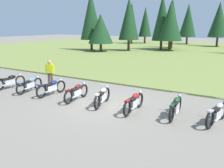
{
  "coord_description": "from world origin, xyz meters",
  "views": [
    {
      "loc": [
        6.51,
        -9.68,
        3.72
      ],
      "look_at": [
        0.0,
        0.6,
        0.9
      ],
      "focal_mm": 40.66,
      "sensor_mm": 36.0,
      "label": 1
    }
  ],
  "objects_px": {
    "motorcycle_cream": "(102,96)",
    "motorcycle_british_green": "(176,107)",
    "motorcycle_navy": "(52,87)",
    "motorcycle_black": "(10,81)",
    "motorcycle_maroon": "(77,92)",
    "rider_in_hivis_vest": "(50,72)",
    "motorcycle_sky_blue": "(30,84)",
    "motorcycle_silver": "(217,113)",
    "motorcycle_red": "(134,102)"
  },
  "relations": [
    {
      "from": "motorcycle_cream",
      "to": "motorcycle_british_green",
      "type": "bearing_deg",
      "value": 5.28
    },
    {
      "from": "motorcycle_navy",
      "to": "motorcycle_british_green",
      "type": "distance_m",
      "value": 6.8
    },
    {
      "from": "motorcycle_black",
      "to": "motorcycle_maroon",
      "type": "xyz_separation_m",
      "value": [
        5.0,
        0.25,
        0.0
      ]
    },
    {
      "from": "motorcycle_navy",
      "to": "rider_in_hivis_vest",
      "type": "xyz_separation_m",
      "value": [
        -1.47,
        1.35,
        0.51
      ]
    },
    {
      "from": "motorcycle_cream",
      "to": "rider_in_hivis_vest",
      "type": "xyz_separation_m",
      "value": [
        -4.8,
        1.32,
        0.51
      ]
    },
    {
      "from": "motorcycle_sky_blue",
      "to": "motorcycle_silver",
      "type": "bearing_deg",
      "value": 3.59
    },
    {
      "from": "motorcycle_sky_blue",
      "to": "motorcycle_maroon",
      "type": "distance_m",
      "value": 3.36
    },
    {
      "from": "motorcycle_red",
      "to": "motorcycle_black",
      "type": "bearing_deg",
      "value": -178.23
    },
    {
      "from": "motorcycle_sky_blue",
      "to": "rider_in_hivis_vest",
      "type": "distance_m",
      "value": 1.6
    },
    {
      "from": "motorcycle_black",
      "to": "motorcycle_maroon",
      "type": "height_order",
      "value": "same"
    },
    {
      "from": "motorcycle_black",
      "to": "motorcycle_silver",
      "type": "height_order",
      "value": "same"
    },
    {
      "from": "motorcycle_silver",
      "to": "motorcycle_sky_blue",
      "type": "bearing_deg",
      "value": -176.41
    },
    {
      "from": "motorcycle_black",
      "to": "rider_in_hivis_vest",
      "type": "relative_size",
      "value": 1.26
    },
    {
      "from": "motorcycle_cream",
      "to": "motorcycle_red",
      "type": "distance_m",
      "value": 1.71
    },
    {
      "from": "motorcycle_maroon",
      "to": "motorcycle_british_green",
      "type": "distance_m",
      "value": 5.02
    },
    {
      "from": "motorcycle_maroon",
      "to": "motorcycle_red",
      "type": "xyz_separation_m",
      "value": [
        3.26,
        0.01,
        0.0
      ]
    },
    {
      "from": "motorcycle_black",
      "to": "motorcycle_red",
      "type": "relative_size",
      "value": 1.0
    },
    {
      "from": "motorcycle_maroon",
      "to": "rider_in_hivis_vest",
      "type": "xyz_separation_m",
      "value": [
        -3.26,
        1.38,
        0.51
      ]
    },
    {
      "from": "motorcycle_maroon",
      "to": "motorcycle_red",
      "type": "relative_size",
      "value": 1.0
    },
    {
      "from": "rider_in_hivis_vest",
      "to": "motorcycle_navy",
      "type": "bearing_deg",
      "value": -42.63
    },
    {
      "from": "motorcycle_black",
      "to": "motorcycle_maroon",
      "type": "bearing_deg",
      "value": 2.81
    },
    {
      "from": "motorcycle_sky_blue",
      "to": "motorcycle_navy",
      "type": "bearing_deg",
      "value": 5.83
    },
    {
      "from": "motorcycle_red",
      "to": "motorcycle_british_green",
      "type": "xyz_separation_m",
      "value": [
        1.75,
        0.37,
        0.0
      ]
    },
    {
      "from": "motorcycle_cream",
      "to": "motorcycle_silver",
      "type": "xyz_separation_m",
      "value": [
        5.08,
        0.43,
        0.0
      ]
    },
    {
      "from": "motorcycle_british_green",
      "to": "rider_in_hivis_vest",
      "type": "bearing_deg",
      "value": 173.1
    },
    {
      "from": "motorcycle_maroon",
      "to": "motorcycle_red",
      "type": "bearing_deg",
      "value": 0.19
    },
    {
      "from": "motorcycle_maroon",
      "to": "motorcycle_sky_blue",
      "type": "bearing_deg",
      "value": -177.74
    },
    {
      "from": "motorcycle_black",
      "to": "rider_in_hivis_vest",
      "type": "xyz_separation_m",
      "value": [
        1.74,
        1.63,
        0.51
      ]
    },
    {
      "from": "motorcycle_navy",
      "to": "motorcycle_red",
      "type": "height_order",
      "value": "same"
    },
    {
      "from": "motorcycle_navy",
      "to": "motorcycle_cream",
      "type": "height_order",
      "value": "same"
    },
    {
      "from": "motorcycle_sky_blue",
      "to": "motorcycle_cream",
      "type": "relative_size",
      "value": 1.02
    },
    {
      "from": "motorcycle_sky_blue",
      "to": "motorcycle_cream",
      "type": "distance_m",
      "value": 4.91
    },
    {
      "from": "motorcycle_navy",
      "to": "motorcycle_maroon",
      "type": "xyz_separation_m",
      "value": [
        1.79,
        -0.03,
        0.0
      ]
    },
    {
      "from": "motorcycle_maroon",
      "to": "motorcycle_red",
      "type": "distance_m",
      "value": 3.26
    },
    {
      "from": "motorcycle_red",
      "to": "motorcycle_british_green",
      "type": "bearing_deg",
      "value": 11.97
    },
    {
      "from": "motorcycle_maroon",
      "to": "motorcycle_black",
      "type": "bearing_deg",
      "value": -177.19
    },
    {
      "from": "motorcycle_navy",
      "to": "motorcycle_black",
      "type": "bearing_deg",
      "value": -175.14
    },
    {
      "from": "motorcycle_black",
      "to": "motorcycle_red",
      "type": "xyz_separation_m",
      "value": [
        8.25,
        0.26,
        0.0
      ]
    },
    {
      "from": "motorcycle_cream",
      "to": "rider_in_hivis_vest",
      "type": "distance_m",
      "value": 5.0
    },
    {
      "from": "motorcycle_black",
      "to": "motorcycle_sky_blue",
      "type": "height_order",
      "value": "same"
    },
    {
      "from": "motorcycle_black",
      "to": "motorcycle_british_green",
      "type": "relative_size",
      "value": 1.0
    },
    {
      "from": "motorcycle_cream",
      "to": "motorcycle_sky_blue",
      "type": "bearing_deg",
      "value": -177.73
    },
    {
      "from": "motorcycle_silver",
      "to": "motorcycle_red",
      "type": "bearing_deg",
      "value": -171.83
    },
    {
      "from": "motorcycle_black",
      "to": "motorcycle_maroon",
      "type": "relative_size",
      "value": 1.0
    },
    {
      "from": "motorcycle_sky_blue",
      "to": "motorcycle_british_green",
      "type": "distance_m",
      "value": 8.39
    },
    {
      "from": "motorcycle_cream",
      "to": "motorcycle_silver",
      "type": "relative_size",
      "value": 0.99
    },
    {
      "from": "motorcycle_red",
      "to": "motorcycle_british_green",
      "type": "relative_size",
      "value": 1.0
    },
    {
      "from": "rider_in_hivis_vest",
      "to": "motorcycle_maroon",
      "type": "bearing_deg",
      "value": -23.01
    },
    {
      "from": "motorcycle_maroon",
      "to": "motorcycle_cream",
      "type": "xyz_separation_m",
      "value": [
        1.54,
        0.06,
        0.0
      ]
    },
    {
      "from": "motorcycle_black",
      "to": "motorcycle_navy",
      "type": "distance_m",
      "value": 3.22
    }
  ]
}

